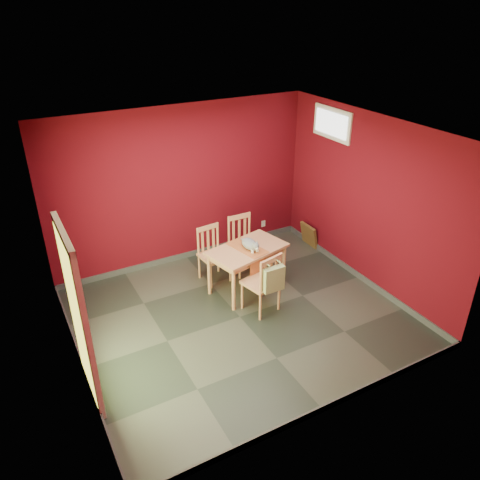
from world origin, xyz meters
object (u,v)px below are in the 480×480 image
dining_table (247,253)px  chair_near (263,282)px  cat (250,242)px  tote_bag (274,279)px  chair_far_left (213,253)px  chair_far_right (243,243)px  picture_frame (309,235)px

dining_table → chair_near: bearing=-97.5°
cat → tote_bag: bearing=-86.3°
tote_bag → dining_table: bearing=86.8°
chair_far_left → cat: bearing=-57.0°
chair_far_right → chair_far_left: bearing=-177.8°
tote_bag → cat: 0.84m
dining_table → cat: cat is taller
chair_near → cat: chair_near is taller
cat → chair_far_left: bearing=132.0°
dining_table → chair_far_left: (-0.33, 0.53, -0.18)m
chair_far_left → picture_frame: chair_far_left is taller
cat → dining_table: bearing=152.0°
cat → picture_frame: bearing=32.4°
cat → chair_near: bearing=-91.5°
dining_table → picture_frame: dining_table is taller
dining_table → chair_near: chair_near is taller
tote_bag → picture_frame: bearing=41.1°
chair_near → chair_far_right: bearing=74.5°
chair_near → picture_frame: bearing=36.3°
tote_bag → cat: cat is taller
dining_table → chair_near: (-0.08, -0.61, -0.15)m
chair_far_left → picture_frame: bearing=5.1°
chair_far_right → cat: size_ratio=2.36×
chair_far_left → chair_near: (0.25, -1.15, 0.02)m
tote_bag → cat: bearing=84.8°
chair_near → cat: (0.11, 0.59, 0.35)m
chair_near → picture_frame: chair_near is taller
cat → picture_frame: cat is taller
chair_far_left → chair_far_right: size_ratio=0.95×
dining_table → chair_near: 0.64m
chair_far_right → cat: chair_far_right is taller
dining_table → cat: bearing=-36.9°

